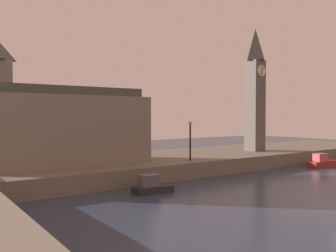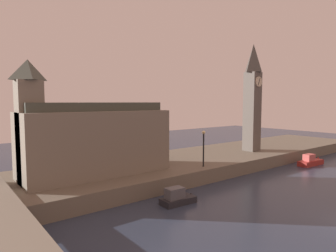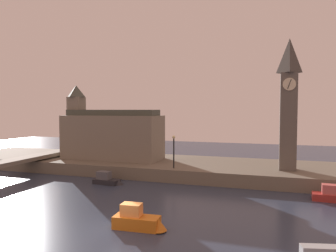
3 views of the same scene
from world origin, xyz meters
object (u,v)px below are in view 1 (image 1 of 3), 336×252
at_px(clock_tower, 255,88).
at_px(streetlamp, 190,136).
at_px(boat_dinghy_red, 325,162).
at_px(parliament_hall, 64,126).
at_px(boat_barge_dark, 156,186).

bearing_deg(clock_tower, streetlamp, -166.34).
height_order(clock_tower, boat_dinghy_red, clock_tower).
bearing_deg(clock_tower, parliament_hall, 177.10).
bearing_deg(streetlamp, clock_tower, 13.66).
relative_size(clock_tower, parliament_hall, 1.08).
relative_size(parliament_hall, boat_dinghy_red, 2.82).
xyz_separation_m(clock_tower, streetlamp, (-12.61, -3.06, -5.31)).
bearing_deg(boat_dinghy_red, streetlamp, 168.45).
bearing_deg(boat_dinghy_red, boat_barge_dark, -179.20).
xyz_separation_m(parliament_hall, boat_barge_dark, (4.20, -8.05, -4.46)).
xyz_separation_m(parliament_hall, streetlamp, (10.66, -4.24, -1.02)).
height_order(parliament_hall, boat_barge_dark, parliament_hall).
distance_m(streetlamp, boat_dinghy_red, 17.68).
relative_size(clock_tower, streetlamp, 3.86).
relative_size(streetlamp, boat_dinghy_red, 0.79).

